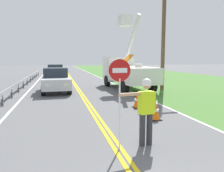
{
  "coord_description": "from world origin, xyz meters",
  "views": [
    {
      "loc": [
        -1.45,
        -1.75,
        2.33
      ],
      "look_at": [
        0.73,
        7.03,
        1.2
      ],
      "focal_mm": 34.77,
      "sensor_mm": 36.0,
      "label": 1
    }
  ],
  "objects_px": {
    "oncoming_sedan_second": "(55,72)",
    "oncoming_sedan_nearest": "(56,80)",
    "flagger_worker": "(146,107)",
    "traffic_cone_lead": "(156,111)",
    "utility_bucket_truck": "(126,71)",
    "traffic_cone_mid": "(137,101)",
    "utility_pole_near": "(164,29)",
    "stop_sign_paddle": "(120,84)"
  },
  "relations": [
    {
      "from": "flagger_worker",
      "to": "utility_pole_near",
      "type": "relative_size",
      "value": 0.21
    },
    {
      "from": "oncoming_sedan_nearest",
      "to": "utility_pole_near",
      "type": "relative_size",
      "value": 0.48
    },
    {
      "from": "flagger_worker",
      "to": "traffic_cone_mid",
      "type": "xyz_separation_m",
      "value": [
        1.39,
        4.38,
        -0.71
      ]
    },
    {
      "from": "flagger_worker",
      "to": "utility_pole_near",
      "type": "bearing_deg",
      "value": 60.83
    },
    {
      "from": "oncoming_sedan_second",
      "to": "oncoming_sedan_nearest",
      "type": "bearing_deg",
      "value": -89.33
    },
    {
      "from": "utility_bucket_truck",
      "to": "oncoming_sedan_nearest",
      "type": "relative_size",
      "value": 1.66
    },
    {
      "from": "utility_pole_near",
      "to": "stop_sign_paddle",
      "type": "bearing_deg",
      "value": -122.3
    },
    {
      "from": "utility_bucket_truck",
      "to": "utility_pole_near",
      "type": "relative_size",
      "value": 0.8
    },
    {
      "from": "stop_sign_paddle",
      "to": "oncoming_sedan_nearest",
      "type": "relative_size",
      "value": 0.56
    },
    {
      "from": "flagger_worker",
      "to": "utility_bucket_truck",
      "type": "xyz_separation_m",
      "value": [
        2.93,
        11.04,
        0.38
      ]
    },
    {
      "from": "oncoming_sedan_nearest",
      "to": "traffic_cone_mid",
      "type": "xyz_separation_m",
      "value": [
        3.84,
        -6.05,
        -0.5
      ]
    },
    {
      "from": "stop_sign_paddle",
      "to": "oncoming_sedan_second",
      "type": "xyz_separation_m",
      "value": [
        -1.79,
        20.4,
        -0.88
      ]
    },
    {
      "from": "oncoming_sedan_nearest",
      "to": "utility_bucket_truck",
      "type": "bearing_deg",
      "value": 6.46
    },
    {
      "from": "oncoming_sedan_nearest",
      "to": "utility_pole_near",
      "type": "bearing_deg",
      "value": -7.36
    },
    {
      "from": "utility_pole_near",
      "to": "traffic_cone_mid",
      "type": "relative_size",
      "value": 12.35
    },
    {
      "from": "oncoming_sedan_second",
      "to": "traffic_cone_mid",
      "type": "height_order",
      "value": "oncoming_sedan_second"
    },
    {
      "from": "traffic_cone_lead",
      "to": "traffic_cone_mid",
      "type": "bearing_deg",
      "value": 88.49
    },
    {
      "from": "traffic_cone_lead",
      "to": "oncoming_sedan_second",
      "type": "bearing_deg",
      "value": 102.14
    },
    {
      "from": "utility_bucket_truck",
      "to": "stop_sign_paddle",
      "type": "bearing_deg",
      "value": -108.33
    },
    {
      "from": "utility_bucket_truck",
      "to": "traffic_cone_lead",
      "type": "xyz_separation_m",
      "value": [
        -1.59,
        -8.84,
        -1.08
      ]
    },
    {
      "from": "stop_sign_paddle",
      "to": "utility_pole_near",
      "type": "relative_size",
      "value": 0.27
    },
    {
      "from": "oncoming_sedan_second",
      "to": "traffic_cone_mid",
      "type": "distance_m",
      "value": 16.41
    },
    {
      "from": "oncoming_sedan_nearest",
      "to": "utility_pole_near",
      "type": "xyz_separation_m",
      "value": [
        7.71,
        -1.0,
        3.68
      ]
    },
    {
      "from": "oncoming_sedan_nearest",
      "to": "stop_sign_paddle",
      "type": "bearing_deg",
      "value": -80.94
    },
    {
      "from": "utility_bucket_truck",
      "to": "oncoming_sedan_second",
      "type": "distance_m",
      "value": 10.78
    },
    {
      "from": "oncoming_sedan_second",
      "to": "flagger_worker",
      "type": "bearing_deg",
      "value": -82.82
    },
    {
      "from": "utility_pole_near",
      "to": "traffic_cone_lead",
      "type": "relative_size",
      "value": 12.35
    },
    {
      "from": "utility_bucket_truck",
      "to": "oncoming_sedan_nearest",
      "type": "bearing_deg",
      "value": -173.54
    },
    {
      "from": "utility_bucket_truck",
      "to": "oncoming_sedan_second",
      "type": "height_order",
      "value": "utility_bucket_truck"
    },
    {
      "from": "oncoming_sedan_nearest",
      "to": "oncoming_sedan_second",
      "type": "xyz_separation_m",
      "value": [
        -0.11,
        9.87,
        0.0
      ]
    },
    {
      "from": "flagger_worker",
      "to": "utility_pole_near",
      "type": "xyz_separation_m",
      "value": [
        5.27,
        9.43,
        3.46
      ]
    },
    {
      "from": "oncoming_sedan_second",
      "to": "traffic_cone_mid",
      "type": "bearing_deg",
      "value": -76.06
    },
    {
      "from": "flagger_worker",
      "to": "traffic_cone_lead",
      "type": "xyz_separation_m",
      "value": [
        1.34,
        2.2,
        -0.71
      ]
    },
    {
      "from": "stop_sign_paddle",
      "to": "traffic_cone_mid",
      "type": "bearing_deg",
      "value": 64.3
    },
    {
      "from": "traffic_cone_lead",
      "to": "traffic_cone_mid",
      "type": "xyz_separation_m",
      "value": [
        0.06,
        2.18,
        0.0
      ]
    },
    {
      "from": "stop_sign_paddle",
      "to": "utility_bucket_truck",
      "type": "distance_m",
      "value": 11.74
    },
    {
      "from": "utility_bucket_truck",
      "to": "flagger_worker",
      "type": "bearing_deg",
      "value": -104.85
    },
    {
      "from": "utility_bucket_truck",
      "to": "oncoming_sedan_nearest",
      "type": "distance_m",
      "value": 5.44
    },
    {
      "from": "stop_sign_paddle",
      "to": "flagger_worker",
      "type": "bearing_deg",
      "value": 7.63
    },
    {
      "from": "flagger_worker",
      "to": "oncoming_sedan_second",
      "type": "distance_m",
      "value": 20.46
    },
    {
      "from": "utility_bucket_truck",
      "to": "traffic_cone_mid",
      "type": "distance_m",
      "value": 6.92
    },
    {
      "from": "flagger_worker",
      "to": "traffic_cone_lead",
      "type": "bearing_deg",
      "value": 58.7
    }
  ]
}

